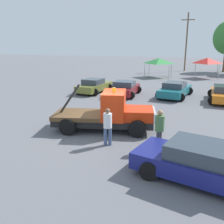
# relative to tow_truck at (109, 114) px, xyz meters

# --- Properties ---
(ground_plane) EXTENTS (160.00, 160.00, 0.00)m
(ground_plane) POSITION_rel_tow_truck_xyz_m (-0.32, -0.07, -0.91)
(ground_plane) COLOR slate
(tow_truck) EXTENTS (5.70, 3.09, 2.51)m
(tow_truck) POSITION_rel_tow_truck_xyz_m (0.00, 0.00, 0.00)
(tow_truck) COLOR black
(tow_truck) RESTS_ON ground
(foreground_car) EXTENTS (5.19, 3.06, 1.34)m
(foreground_car) POSITION_rel_tow_truck_xyz_m (4.78, -3.95, -0.26)
(foreground_car) COLOR navy
(foreground_car) RESTS_ON ground
(person_near_truck) EXTENTS (0.40, 0.40, 1.81)m
(person_near_truck) POSITION_rel_tow_truck_xyz_m (2.94, -1.77, 0.13)
(person_near_truck) COLOR #38383D
(person_near_truck) RESTS_ON ground
(person_at_hood) EXTENTS (0.39, 0.39, 1.75)m
(person_at_hood) POSITION_rel_tow_truck_xyz_m (0.62, -2.01, 0.10)
(person_at_hood) COLOR #475B84
(person_at_hood) RESTS_ON ground
(parked_car_olive) EXTENTS (2.67, 4.67, 1.34)m
(parked_car_olive) POSITION_rel_tow_truck_xyz_m (-4.98, 9.85, -0.27)
(parked_car_olive) COLOR olive
(parked_car_olive) RESTS_ON ground
(parked_car_maroon) EXTENTS (2.54, 4.24, 1.34)m
(parked_car_maroon) POSITION_rel_tow_truck_xyz_m (-1.78, 9.34, -0.27)
(parked_car_maroon) COLOR maroon
(parked_car_maroon) RESTS_ON ground
(parked_car_teal) EXTENTS (3.02, 4.98, 1.34)m
(parked_car_teal) POSITION_rel_tow_truck_xyz_m (2.58, 10.15, -0.27)
(parked_car_teal) COLOR #196670
(parked_car_teal) RESTS_ON ground
(parked_car_orange) EXTENTS (2.51, 4.69, 1.34)m
(parked_car_orange) POSITION_rel_tow_truck_xyz_m (6.50, 9.51, -0.27)
(parked_car_orange) COLOR orange
(parked_car_orange) RESTS_ON ground
(canopy_tent_green) EXTENTS (3.30, 3.30, 2.63)m
(canopy_tent_green) POSITION_rel_tow_truck_xyz_m (-0.85, 23.30, 1.34)
(canopy_tent_green) COLOR #9E9EA3
(canopy_tent_green) RESTS_ON ground
(canopy_tent_red) EXTENTS (2.99, 2.99, 2.74)m
(canopy_tent_red) POSITION_rel_tow_truck_xyz_m (5.50, 24.40, 1.44)
(canopy_tent_red) COLOR #9E9EA3
(canopy_tent_red) RESTS_ON ground
(traffic_cone) EXTENTS (0.40, 0.40, 0.55)m
(traffic_cone) POSITION_rel_tow_truck_xyz_m (-1.17, 3.55, -0.66)
(traffic_cone) COLOR black
(traffic_cone) RESTS_ON ground
(utility_pole) EXTENTS (2.20, 0.24, 9.53)m
(utility_pole) POSITION_rel_tow_truck_xyz_m (2.19, 33.27, 4.11)
(utility_pole) COLOR brown
(utility_pole) RESTS_ON ground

